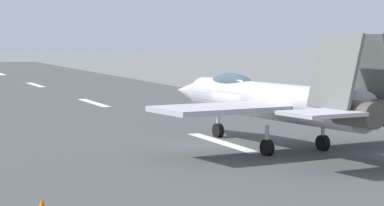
{
  "coord_description": "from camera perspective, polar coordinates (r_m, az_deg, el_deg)",
  "views": [
    {
      "loc": [
        -38.33,
        16.64,
        5.58
      ],
      "look_at": [
        -1.17,
        2.15,
        2.2
      ],
      "focal_mm": 78.18,
      "sensor_mm": 36.0,
      "label": 1
    }
  ],
  "objects": [
    {
      "name": "ground_plane",
      "position": [
        42.16,
        2.15,
        -2.77
      ],
      "size": [
        400.0,
        400.0,
        0.0
      ],
      "primitive_type": "plane",
      "color": "slate"
    },
    {
      "name": "runway_strip",
      "position": [
        42.14,
        2.15,
        -2.76
      ],
      "size": [
        240.0,
        26.0,
        0.02
      ],
      "color": "#434646",
      "rests_on": "ground"
    },
    {
      "name": "crew_person",
      "position": [
        60.65,
        8.07,
        0.29
      ],
      "size": [
        0.57,
        0.49,
        1.64
      ],
      "color": "#1E2338",
      "rests_on": "ground"
    },
    {
      "name": "fighter_jet",
      "position": [
        40.04,
        5.59,
        0.21
      ],
      "size": [
        17.73,
        13.33,
        5.55
      ],
      "color": "#B9B3BD",
      "rests_on": "ground"
    }
  ]
}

